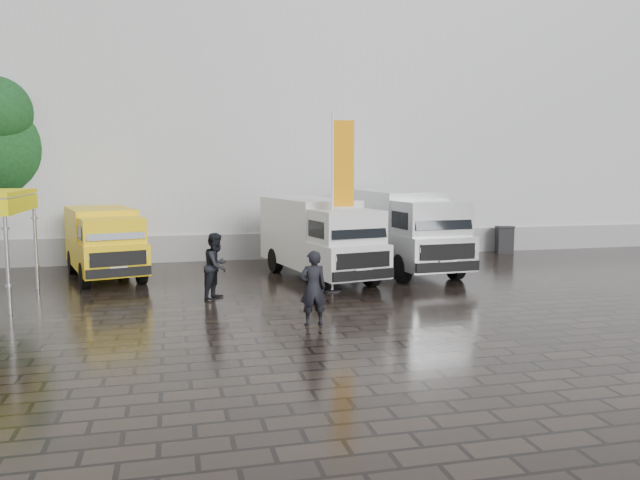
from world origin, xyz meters
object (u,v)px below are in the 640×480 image
(flagpole, at_px, (339,193))
(person_tent, at_px, (216,266))
(van_yellow, at_px, (104,244))
(wheelie_bin, at_px, (504,239))
(person_front, at_px, (313,288))
(van_silver, at_px, (403,231))
(van_white, at_px, (319,239))

(flagpole, relative_size, person_tent, 2.82)
(van_yellow, distance_m, wheelie_bin, 15.81)
(person_front, height_order, person_tent, person_tent)
(van_silver, distance_m, person_tent, 7.28)
(person_front, xyz_separation_m, person_tent, (-1.91, 3.40, 0.05))
(person_tent, bearing_deg, wheelie_bin, -28.96)
(wheelie_bin, bearing_deg, van_yellow, -156.46)
(van_silver, bearing_deg, van_yellow, 171.28)
(van_silver, xyz_separation_m, person_tent, (-6.55, -3.15, -0.47))
(van_yellow, bearing_deg, wheelie_bin, -5.54)
(flagpole, bearing_deg, wheelie_bin, 35.14)
(wheelie_bin, relative_size, person_front, 0.66)
(van_white, relative_size, wheelie_bin, 5.20)
(wheelie_bin, bearing_deg, flagpole, -130.24)
(van_yellow, distance_m, person_front, 9.05)
(van_white, bearing_deg, wheelie_bin, 13.71)
(van_silver, distance_m, wheelie_bin, 6.73)
(flagpole, bearing_deg, van_silver, 43.62)
(van_yellow, relative_size, flagpole, 0.95)
(van_white, xyz_separation_m, flagpole, (0.05, -2.13, 1.57))
(van_yellow, height_order, flagpole, flagpole)
(person_tent, bearing_deg, van_yellow, 72.55)
(flagpole, relative_size, person_front, 2.98)
(van_silver, height_order, flagpole, flagpole)
(van_yellow, bearing_deg, flagpole, -43.76)
(van_white, relative_size, flagpole, 1.15)
(van_yellow, height_order, van_white, van_white)
(van_silver, relative_size, wheelie_bin, 5.63)
(van_white, height_order, van_silver, van_silver)
(wheelie_bin, xyz_separation_m, person_front, (-10.44, -9.87, 0.29))
(van_yellow, relative_size, van_silver, 0.76)
(flagpole, bearing_deg, person_front, -113.43)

